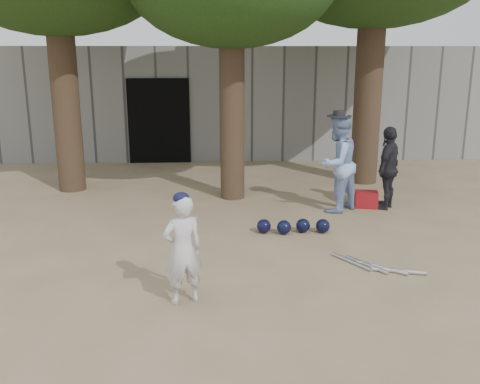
{
  "coord_description": "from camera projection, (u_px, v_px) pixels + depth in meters",
  "views": [
    {
      "loc": [
        0.26,
        -6.25,
        2.86
      ],
      "look_at": [
        0.6,
        1.0,
        0.95
      ],
      "focal_mm": 40.0,
      "sensor_mm": 36.0,
      "label": 1
    }
  ],
  "objects": [
    {
      "name": "ground",
      "position": [
        196.0,
        285.0,
        6.75
      ],
      "size": [
        70.0,
        70.0,
        0.0
      ],
      "primitive_type": "plane",
      "color": "#937C5E",
      "rests_on": "ground"
    },
    {
      "name": "boy_player",
      "position": [
        183.0,
        250.0,
        6.14
      ],
      "size": [
        0.56,
        0.46,
        1.3
      ],
      "primitive_type": "imported",
      "rotation": [
        0.0,
        0.0,
        3.52
      ],
      "color": "silver",
      "rests_on": "ground"
    },
    {
      "name": "spectator_blue",
      "position": [
        337.0,
        164.0,
        9.69
      ],
      "size": [
        1.1,
        1.08,
        1.78
      ],
      "primitive_type": "imported",
      "rotation": [
        0.0,
        0.0,
        3.85
      ],
      "color": "#90ADDF",
      "rests_on": "ground"
    },
    {
      "name": "spectator_dark",
      "position": [
        388.0,
        168.0,
        9.89
      ],
      "size": [
        0.83,
        0.96,
        1.55
      ],
      "primitive_type": "imported",
      "rotation": [
        0.0,
        0.0,
        4.1
      ],
      "color": "black",
      "rests_on": "ground"
    },
    {
      "name": "red_bag",
      "position": [
        366.0,
        199.0,
        10.11
      ],
      "size": [
        0.48,
        0.4,
        0.3
      ],
      "primitive_type": "cube",
      "rotation": [
        0.0,
        0.0,
        -0.2
      ],
      "color": "maroon",
      "rests_on": "ground"
    },
    {
      "name": "back_building",
      "position": [
        206.0,
        97.0,
        16.35
      ],
      "size": [
        16.0,
        5.24,
        3.0
      ],
      "color": "gray",
      "rests_on": "ground"
    },
    {
      "name": "helmet_row",
      "position": [
        293.0,
        226.0,
        8.67
      ],
      "size": [
        1.19,
        0.3,
        0.23
      ],
      "color": "black",
      "rests_on": "ground"
    },
    {
      "name": "bat_pile",
      "position": [
        374.0,
        266.0,
        7.28
      ],
      "size": [
        1.11,
        0.81,
        0.06
      ],
      "color": "silver",
      "rests_on": "ground"
    }
  ]
}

